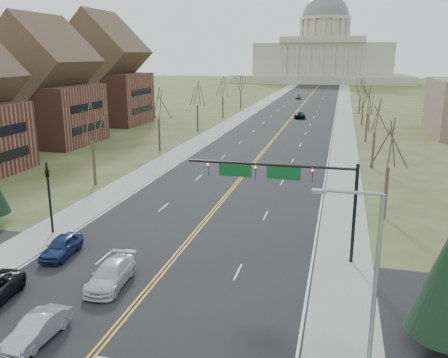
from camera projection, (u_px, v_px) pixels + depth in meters
The scene contains 29 objects.
ground at pixel (100, 347), 24.03m from camera, with size 600.00×600.00×0.00m, color #434B25.
road at pixel (298, 109), 127.29m from camera, with size 20.00×380.00×0.01m, color black.
cross_road at pixel (146, 291), 29.66m from camera, with size 120.00×14.00×0.01m, color black.
sidewalk_left at pixel (255, 108), 130.07m from camera, with size 4.00×380.00×0.03m, color gray.
sidewalk_right at pixel (344, 111), 124.51m from camera, with size 4.00×380.00×0.03m, color gray.
center_line at pixel (298, 109), 127.29m from camera, with size 0.42×380.00×0.01m, color gold.
edge_line_left at pixel (262, 108), 129.56m from camera, with size 0.15×380.00×0.01m, color silver.
edge_line_right at pixel (336, 110), 125.02m from camera, with size 0.15×380.00×0.01m, color silver.
capitol at pixel (323, 55), 255.01m from camera, with size 90.00×60.00×50.00m.
signal_mast at pixel (283, 180), 33.50m from camera, with size 12.12×0.44×7.20m.
signal_left at pixel (49, 190), 38.42m from camera, with size 0.32×0.36×6.00m.
street_light at pixel (369, 281), 19.74m from camera, with size 2.90×0.25×9.07m.
tree_r_0 at pixel (390, 147), 41.30m from camera, with size 3.74×3.74×8.50m.
tree_l_0 at pixel (91, 124), 52.13m from camera, with size 3.96×3.96×9.00m.
tree_r_1 at pixel (376, 118), 60.07m from camera, with size 3.74×3.74×8.50m.
tree_l_1 at pixel (158, 105), 70.91m from camera, with size 3.96×3.96×9.00m.
tree_r_2 at pixel (368, 103), 78.85m from camera, with size 3.74×3.74×8.50m.
tree_l_2 at pixel (197, 95), 89.68m from camera, with size 3.96×3.96×9.00m.
tree_r_3 at pixel (364, 93), 97.62m from camera, with size 3.74×3.74×8.50m.
tree_l_3 at pixel (223, 88), 108.46m from camera, with size 3.96×3.96×9.00m.
tree_r_4 at pixel (361, 87), 116.40m from camera, with size 3.74×3.74×8.50m.
tree_l_4 at pixel (241, 83), 127.23m from camera, with size 3.96×3.96×9.00m.
bldg_left_mid at pixel (45, 91), 77.13m from camera, with size 15.10×14.28×20.75m.
bldg_left_far at pixel (103, 78), 99.86m from camera, with size 17.10×14.28×23.25m.
car_sb_inner_lead at pixel (38, 328), 24.41m from camera, with size 1.42×4.06×1.34m, color #9FA0A7.
car_sb_inner_second at pixel (111, 275), 30.25m from camera, with size 2.03×5.00×1.45m, color silver.
car_sb_outer_second at pixel (62, 246), 34.69m from camera, with size 1.73×4.30×1.47m, color navy.
car_far_nb at pixel (300, 115), 109.86m from camera, with size 2.40×5.20×1.44m, color black.
car_far_sb at pixel (298, 97), 157.15m from camera, with size 1.67×4.15×1.41m, color #4D5055.
Camera 1 is at (11.17, -18.94, 14.36)m, focal length 38.00 mm.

